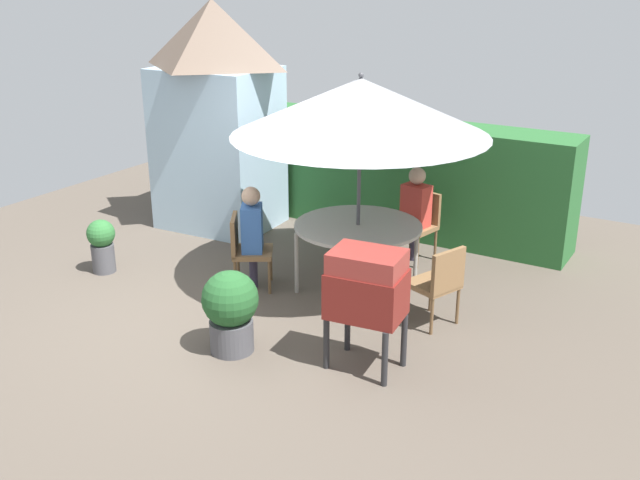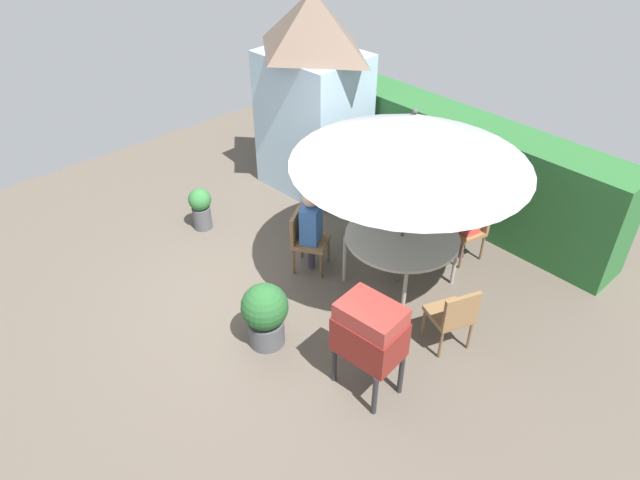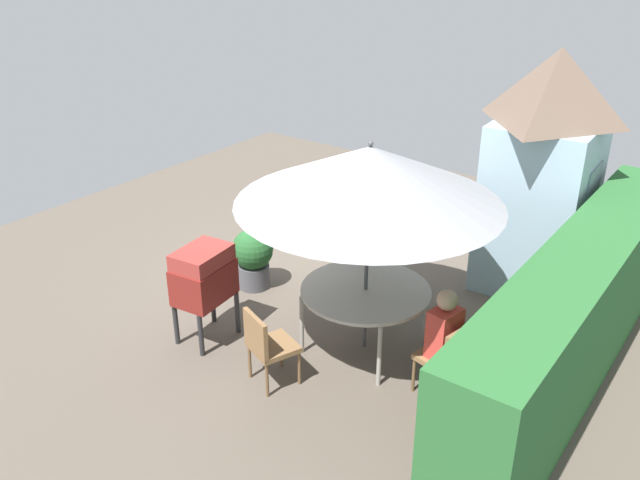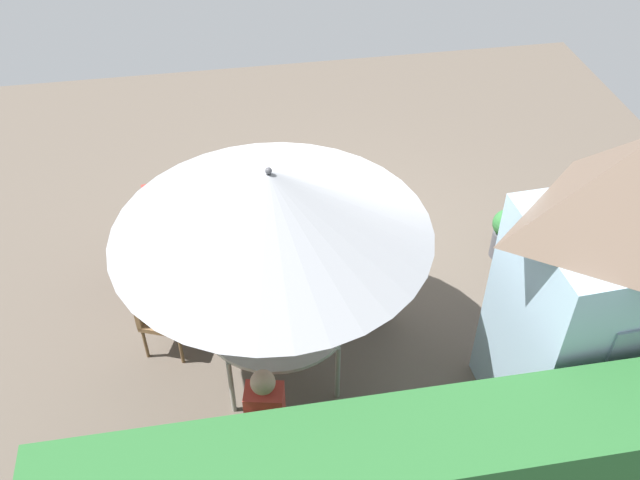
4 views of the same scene
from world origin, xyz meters
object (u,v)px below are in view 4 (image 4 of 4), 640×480
at_px(person_in_blue, 365,257).
at_px(chair_near_shed, 266,433).
at_px(patio_table, 277,315).
at_px(chair_toward_hedge, 158,312).
at_px(potted_plant_by_shed, 285,209).
at_px(person_in_red, 265,408).
at_px(chair_far_side, 370,271).
at_px(potted_plant_by_grill, 505,232).
at_px(bbq_grill, 177,216).
at_px(garden_shed, 608,286).
at_px(patio_umbrella, 270,203).

bearing_deg(person_in_blue, chair_near_shed, 54.81).
relative_size(patio_table, person_in_blue, 1.20).
relative_size(chair_near_shed, chair_toward_hedge, 1.00).
xyz_separation_m(chair_toward_hedge, potted_plant_by_shed, (-1.56, -1.58, -0.05)).
bearing_deg(chair_near_shed, chair_toward_hedge, -60.19).
xyz_separation_m(potted_plant_by_shed, person_in_red, (0.58, 3.17, 0.32)).
distance_m(chair_far_side, potted_plant_by_grill, 1.92).
bearing_deg(bbq_grill, potted_plant_by_grill, 174.28).
relative_size(potted_plant_by_shed, person_in_red, 0.68).
bearing_deg(patio_table, bbq_grill, -59.60).
bearing_deg(potted_plant_by_grill, chair_near_shed, 37.29).
xyz_separation_m(garden_shed, person_in_red, (3.07, 0.15, -0.87)).
bearing_deg(bbq_grill, chair_far_side, 155.97).
height_order(chair_toward_hedge, potted_plant_by_shed, chair_toward_hedge).
bearing_deg(bbq_grill, potted_plant_by_shed, -162.87).
xyz_separation_m(bbq_grill, chair_toward_hedge, (0.26, 1.18, -0.33)).
bearing_deg(patio_umbrella, bbq_grill, -59.60).
distance_m(chair_near_shed, person_in_red, 0.28).
bearing_deg(chair_near_shed, bbq_grill, -76.14).
relative_size(chair_toward_hedge, person_in_blue, 0.71).
bearing_deg(potted_plant_by_grill, bbq_grill, -5.72).
relative_size(chair_far_side, person_in_red, 0.71).
bearing_deg(chair_far_side, chair_toward_hedge, 5.84).
relative_size(chair_toward_hedge, potted_plant_by_grill, 1.30).
distance_m(chair_near_shed, chair_far_side, 2.37).
relative_size(patio_table, person_in_red, 1.20).
bearing_deg(person_in_blue, potted_plant_by_grill, -162.91).
xyz_separation_m(patio_table, potted_plant_by_grill, (-2.97, -1.25, -0.36)).
xyz_separation_m(patio_umbrella, person_in_red, (0.24, 1.12, -1.39)).
distance_m(patio_table, chair_far_side, 1.35).
height_order(bbq_grill, person_in_blue, person_in_blue).
bearing_deg(person_in_red, chair_near_shed, 77.79).
xyz_separation_m(patio_table, chair_far_side, (-1.13, -0.71, -0.22)).
distance_m(potted_plant_by_grill, person_in_blue, 2.04).
xyz_separation_m(chair_near_shed, person_in_red, (-0.02, -0.08, 0.26)).
distance_m(bbq_grill, person_in_red, 2.86).
height_order(garden_shed, chair_near_shed, garden_shed).
xyz_separation_m(patio_umbrella, bbq_grill, (0.97, -1.65, -1.33)).
bearing_deg(patio_umbrella, chair_toward_hedge, -21.02).
relative_size(garden_shed, chair_toward_hedge, 3.59).
relative_size(bbq_grill, person_in_blue, 0.95).
bearing_deg(patio_table, chair_near_shed, 77.79).
distance_m(patio_umbrella, person_in_red, 1.81).
bearing_deg(chair_toward_hedge, chair_far_side, -174.16).
bearing_deg(person_in_blue, garden_shed, 137.05).
bearing_deg(person_in_red, chair_toward_hedge, -58.43).
distance_m(chair_toward_hedge, person_in_red, 1.89).
relative_size(patio_table, potted_plant_by_shed, 1.76).
bearing_deg(chair_far_side, person_in_red, 53.14).
xyz_separation_m(bbq_grill, potted_plant_by_grill, (-3.93, 0.39, -0.47)).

